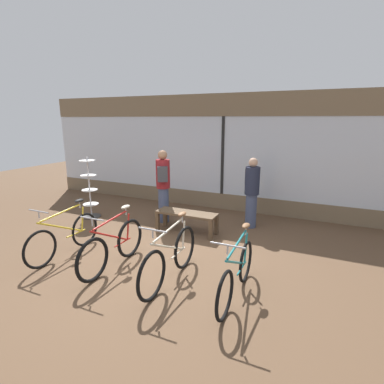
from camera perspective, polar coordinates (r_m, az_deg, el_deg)
The scene contains 10 objects.
ground_plane at distance 5.76m, azimuth -6.22°, elevation -12.42°, with size 24.00×24.00×0.00m, color brown.
shop_back_wall at distance 8.43m, azimuth 5.92°, elevation 7.60°, with size 12.00×0.08×3.20m.
bicycle_far_left at distance 6.18m, azimuth -23.05°, elevation -7.74°, with size 0.46×1.74×1.02m.
bicycle_left at distance 5.43m, azimuth -14.79°, elevation -9.95°, with size 0.46×1.71×1.04m.
bicycle_right at distance 4.84m, azimuth -4.17°, elevation -12.39°, with size 0.46×1.80×1.05m.
bicycle_far_right at distance 4.50m, azimuth 8.52°, elevation -15.06°, with size 0.46×1.70×1.01m.
accessory_rack at distance 8.24m, azimuth -18.89°, elevation -0.11°, with size 0.48×0.48×1.60m.
display_bench at distance 6.80m, azimuth -1.06°, elevation -4.59°, with size 1.40×0.44×0.48m.
customer_near_rack at distance 7.38m, azimuth -5.52°, elevation 1.52°, with size 0.48×0.56×1.80m.
customer_by_window at distance 7.16m, azimuth 11.31°, elevation 0.30°, with size 0.47×0.56×1.67m.
Camera 1 is at (2.70, -4.41, 2.53)m, focal length 28.00 mm.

